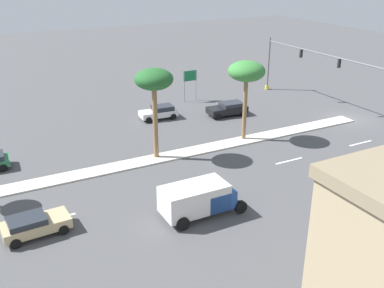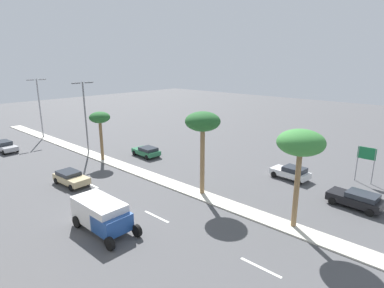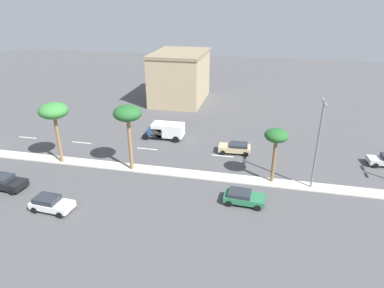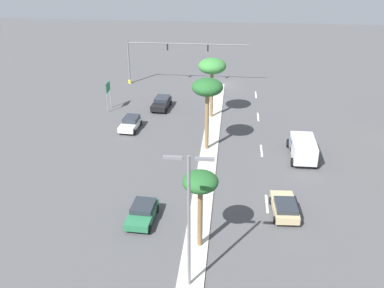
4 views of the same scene
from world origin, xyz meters
name	(u,v)px [view 4 (image 4 of 4)]	position (x,y,z in m)	size (l,w,h in m)	color
ground_plane	(207,170)	(0.00, 26.70, 0.00)	(160.00, 160.00, 0.00)	#4C4C4F
median_curb	(200,215)	(0.00, 34.33, 0.06)	(1.80, 68.67, 0.12)	beige
lane_stripe_front	(256,95)	(-5.52, 4.00, 0.01)	(0.20, 2.80, 0.01)	silver
lane_stripe_rear	(258,117)	(-5.52, 12.43, 0.01)	(0.20, 2.80, 0.01)	silver
lane_stripe_trailing	(261,151)	(-5.52, 21.94, 0.01)	(0.20, 2.80, 0.01)	silver
lane_stripe_right	(267,204)	(-5.52, 32.02, 0.01)	(0.20, 2.80, 0.01)	silver
traffic_signal_gantry	(159,55)	(8.99, 0.48, 4.46)	(18.25, 0.53, 6.80)	slate
directional_road_sign	(108,90)	(13.77, 11.87, 2.72)	(0.10, 1.72, 3.72)	gray
palm_tree_far	(212,67)	(0.38, 13.13, 6.44)	(3.35, 3.35, 7.39)	olive
palm_tree_outboard	(207,89)	(0.33, 22.14, 6.72)	(3.16, 3.16, 7.68)	olive
palm_tree_front	(200,184)	(-0.29, 38.06, 5.25)	(2.49, 2.49, 6.04)	brown
street_lamp_left	(189,214)	(0.07, 42.10, 5.66)	(2.90, 0.24, 9.41)	slate
sedan_green_leading	(142,213)	(4.55, 35.33, 0.70)	(2.20, 3.99, 1.27)	#287047
sedan_tan_right	(285,207)	(-6.81, 33.43, 0.72)	(2.18, 4.15, 1.32)	tan
sedan_white_rear	(130,123)	(9.59, 17.75, 0.75)	(2.16, 4.05, 1.40)	silver
sedan_black_far	(161,103)	(7.08, 10.67, 0.77)	(2.28, 4.42, 1.43)	black
box_truck	(303,147)	(-9.51, 23.26, 1.24)	(2.51, 5.58, 2.24)	#234C99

